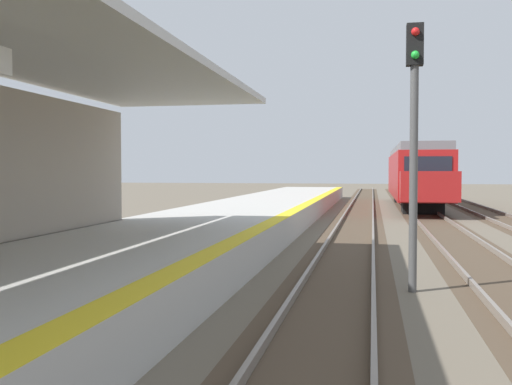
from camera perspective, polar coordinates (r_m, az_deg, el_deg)
The scene contains 5 objects.
station_platform at distance 13.03m, azimuth -11.90°, elevation -6.39°, with size 5.00×80.00×0.91m.
track_pair_nearest_platform at distance 16.03m, azimuth 8.76°, elevation -6.22°, with size 2.34×120.00×0.16m.
track_pair_middle at distance 16.24m, azimuth 20.90°, elevation -6.22°, with size 2.34×120.00×0.16m.
approaching_train at distance 39.15m, azimuth 15.27°, elevation 1.80°, with size 2.93×19.60×4.76m.
rail_signal_post at distance 11.80m, azimuth 15.13°, elevation 6.05°, with size 0.32×0.34×5.20m.
Camera 1 is at (2.59, 4.16, 2.38)m, focal length 41.08 mm.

